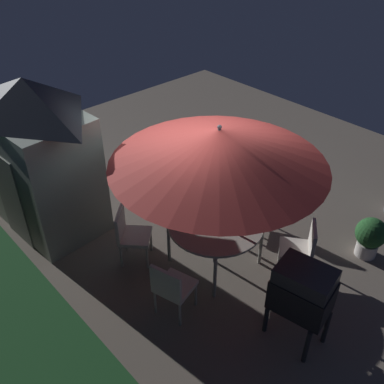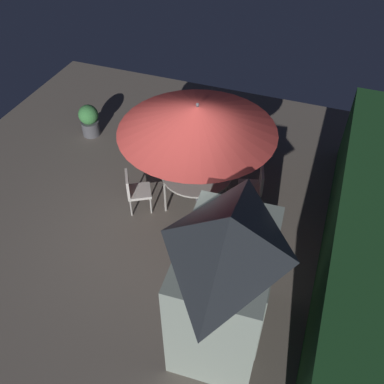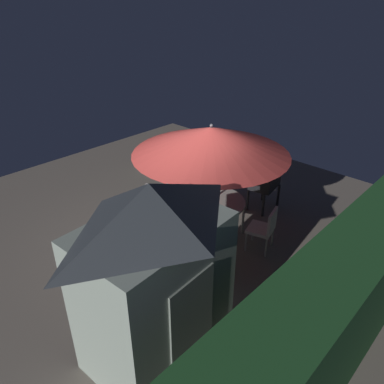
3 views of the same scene
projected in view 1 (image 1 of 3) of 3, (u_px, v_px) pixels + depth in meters
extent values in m
plane|color=#6B6056|center=(198.00, 225.00, 7.50)|extent=(11.00, 11.00, 0.00)
cube|color=gray|center=(43.00, 171.00, 7.01)|extent=(1.89, 1.32, 2.06)
pyramid|color=#33383D|center=(25.00, 96.00, 6.25)|extent=(2.00, 1.40, 0.55)
cube|color=slate|center=(11.00, 199.00, 6.77)|extent=(0.76, 0.07, 1.60)
cylinder|color=#B2ADA3|center=(216.00, 224.00, 6.34)|extent=(1.41, 1.41, 0.04)
cylinder|color=gray|center=(261.00, 245.00, 6.54)|extent=(0.05, 0.05, 0.74)
cylinder|color=gray|center=(215.00, 215.00, 7.13)|extent=(0.05, 0.05, 0.74)
cylinder|color=gray|center=(215.00, 278.00, 5.99)|extent=(0.05, 0.05, 0.74)
cylinder|color=gray|center=(169.00, 243.00, 6.58)|extent=(0.05, 0.05, 0.74)
cylinder|color=#4C4C51|center=(216.00, 203.00, 6.11)|extent=(0.04, 0.04, 2.30)
cone|color=#B73833|center=(219.00, 147.00, 5.59)|extent=(2.94, 2.94, 0.50)
sphere|color=#4C4C51|center=(220.00, 127.00, 5.43)|extent=(0.06, 0.06, 0.06)
cube|color=black|center=(302.00, 295.00, 5.21)|extent=(0.78, 0.62, 0.45)
cube|color=#2B2B2E|center=(306.00, 276.00, 5.03)|extent=(0.74, 0.59, 0.20)
cylinder|color=#262628|center=(326.00, 327.00, 5.43)|extent=(0.06, 0.06, 0.55)
cylinder|color=#262628|center=(286.00, 299.00, 5.81)|extent=(0.06, 0.06, 0.55)
cylinder|color=#262628|center=(307.00, 347.00, 5.20)|extent=(0.06, 0.06, 0.55)
cylinder|color=#262628|center=(266.00, 316.00, 5.57)|extent=(0.06, 0.06, 0.55)
cube|color=silver|center=(232.00, 196.00, 7.43)|extent=(0.63, 0.63, 0.06)
cube|color=silver|center=(236.00, 179.00, 7.46)|extent=(0.42, 0.27, 0.45)
cylinder|color=#AFABA3|center=(245.00, 202.00, 7.67)|extent=(0.04, 0.04, 0.45)
cylinder|color=#AFABA3|center=(223.00, 198.00, 7.77)|extent=(0.04, 0.04, 0.45)
cylinder|color=#AFABA3|center=(241.00, 216.00, 7.36)|extent=(0.04, 0.04, 0.45)
cylinder|color=#AFABA3|center=(218.00, 211.00, 7.45)|extent=(0.04, 0.04, 0.45)
cube|color=silver|center=(135.00, 236.00, 6.58)|extent=(0.65, 0.65, 0.06)
cube|color=silver|center=(120.00, 224.00, 6.46)|extent=(0.35, 0.37, 0.45)
cylinder|color=#AFABA3|center=(126.00, 238.00, 6.88)|extent=(0.04, 0.04, 0.45)
cylinder|color=#AFABA3|center=(121.00, 256.00, 6.56)|extent=(0.04, 0.04, 0.45)
cylinder|color=#AFABA3|center=(151.00, 239.00, 6.86)|extent=(0.04, 0.04, 0.45)
cylinder|color=#AFABA3|center=(147.00, 257.00, 6.54)|extent=(0.04, 0.04, 0.45)
cube|color=silver|center=(175.00, 286.00, 5.77)|extent=(0.57, 0.57, 0.06)
cube|color=silver|center=(166.00, 284.00, 5.49)|extent=(0.46, 0.17, 0.45)
cylinder|color=#AFABA3|center=(155.00, 301.00, 5.84)|extent=(0.04, 0.04, 0.45)
cylinder|color=#AFABA3|center=(180.00, 314.00, 5.67)|extent=(0.04, 0.04, 0.45)
cylinder|color=#AFABA3|center=(172.00, 282.00, 6.12)|extent=(0.04, 0.04, 0.45)
cylinder|color=#AFABA3|center=(196.00, 294.00, 5.95)|extent=(0.04, 0.04, 0.45)
cube|color=silver|center=(295.00, 250.00, 6.34)|extent=(0.64, 0.64, 0.06)
cube|color=silver|center=(312.00, 240.00, 6.18)|extent=(0.32, 0.40, 0.45)
cylinder|color=#AFABA3|center=(307.00, 272.00, 6.28)|extent=(0.04, 0.04, 0.45)
cylinder|color=#AFABA3|center=(307.00, 253.00, 6.60)|extent=(0.04, 0.04, 0.45)
cylinder|color=#AFABA3|center=(279.00, 269.00, 6.34)|extent=(0.04, 0.04, 0.45)
cylinder|color=#AFABA3|center=(280.00, 250.00, 6.66)|extent=(0.04, 0.04, 0.45)
cylinder|color=silver|center=(366.00, 248.00, 6.84)|extent=(0.33, 0.33, 0.24)
sphere|color=#235628|center=(371.00, 233.00, 6.65)|extent=(0.48, 0.48, 0.48)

